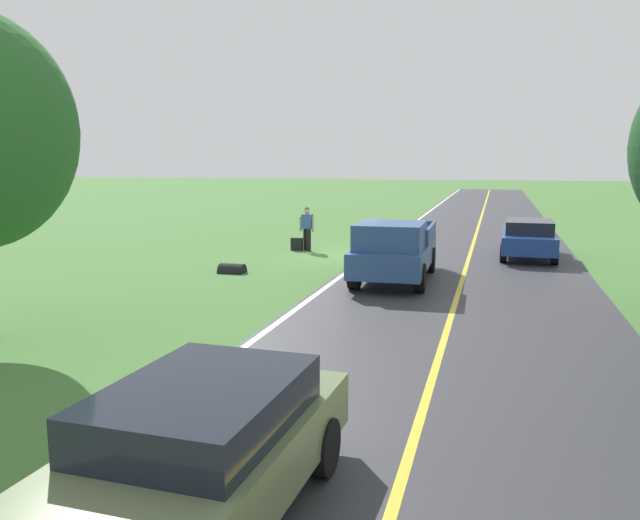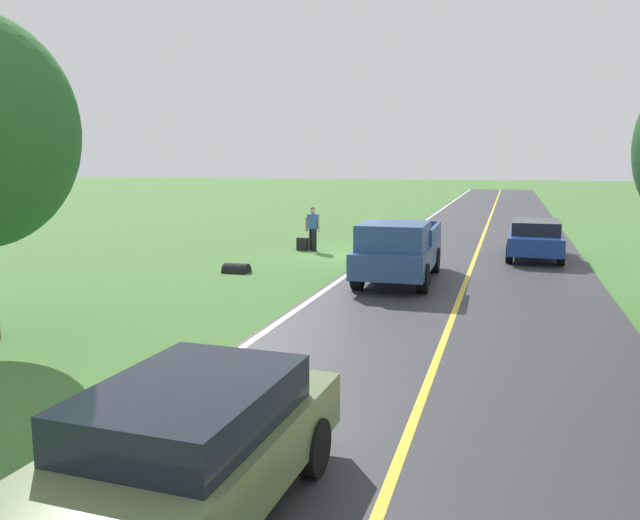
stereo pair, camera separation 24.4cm
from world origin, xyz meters
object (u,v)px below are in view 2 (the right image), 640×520
Objects in this scene: suitcase_carried at (303,244)px; sedan_near_oncoming at (535,238)px; sedan_ahead_same_lane at (183,452)px; hitchhiker_walking at (313,226)px; pickup_truck_passing at (398,249)px.

sedan_near_oncoming is at bearing 95.29° from suitcase_carried.
suitcase_carried is at bearing 2.53° from sedan_near_oncoming.
suitcase_carried is 19.37m from sedan_ahead_same_lane.
sedan_ahead_same_lane is (-4.51, 18.78, -0.23)m from hitchhiker_walking.
suitcase_carried is (0.42, 0.06, -0.73)m from hitchhiker_walking.
pickup_truck_passing reaches higher than sedan_near_oncoming.
sedan_ahead_same_lane is (-0.17, 13.22, -0.21)m from pickup_truck_passing.
hitchhiker_walking is 0.84m from suitcase_carried.
sedan_near_oncoming is at bearing -177.75° from hitchhiker_walking.
pickup_truck_passing is 1.22× the size of sedan_ahead_same_lane.
suitcase_carried is 0.11× the size of sedan_ahead_same_lane.
sedan_near_oncoming is (-4.04, -5.90, -0.21)m from pickup_truck_passing.
hitchhiker_walking is 0.39× the size of sedan_near_oncoming.
sedan_ahead_same_lane is at bearing 90.74° from pickup_truck_passing.
hitchhiker_walking reaches higher than sedan_near_oncoming.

